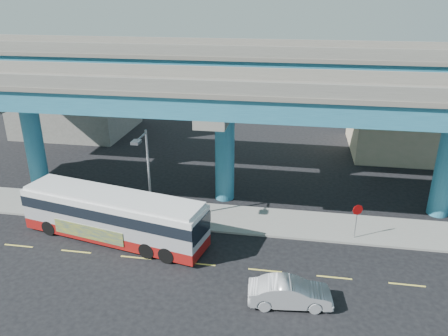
% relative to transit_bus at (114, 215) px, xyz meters
% --- Properties ---
extents(ground, '(120.00, 120.00, 0.00)m').
position_rel_transit_bus_xyz_m(ground, '(6.13, -1.65, -1.79)').
color(ground, black).
rests_on(ground, ground).
extents(sidewalk, '(70.00, 4.00, 0.15)m').
position_rel_transit_bus_xyz_m(sidewalk, '(6.13, 3.85, -1.72)').
color(sidewalk, gray).
rests_on(sidewalk, ground).
extents(lane_markings, '(58.00, 0.12, 0.01)m').
position_rel_transit_bus_xyz_m(lane_markings, '(6.13, -1.95, -1.78)').
color(lane_markings, '#D8C64C').
rests_on(lane_markings, ground).
extents(viaduct, '(52.00, 12.40, 11.70)m').
position_rel_transit_bus_xyz_m(viaduct, '(6.13, 7.45, 7.35)').
color(viaduct, '#216380').
rests_on(viaduct, ground).
extents(building_beige, '(14.00, 10.23, 7.00)m').
position_rel_transit_bus_xyz_m(building_beige, '(24.13, 21.33, 1.72)').
color(building_beige, tan).
rests_on(building_beige, ground).
extents(building_concrete, '(12.00, 10.00, 9.00)m').
position_rel_transit_bus_xyz_m(building_concrete, '(-13.87, 22.35, 2.71)').
color(building_concrete, gray).
rests_on(building_concrete, ground).
extents(transit_bus, '(12.99, 5.29, 3.27)m').
position_rel_transit_bus_xyz_m(transit_bus, '(0.00, 0.00, 0.00)').
color(transit_bus, maroon).
rests_on(transit_bus, ground).
extents(sedan, '(2.47, 4.71, 1.44)m').
position_rel_transit_bus_xyz_m(sedan, '(11.63, -4.70, -1.07)').
color(sedan, '#B3B3B8').
rests_on(sedan, ground).
extents(parked_car, '(1.87, 4.23, 1.41)m').
position_rel_transit_bus_xyz_m(parked_car, '(-3.67, 4.02, -0.93)').
color(parked_car, '#2A292E').
rests_on(parked_car, sidewalk).
extents(street_lamp, '(0.50, 2.27, 6.79)m').
position_rel_transit_bus_xyz_m(street_lamp, '(1.75, 1.82, 2.84)').
color(street_lamp, gray).
rests_on(street_lamp, sidewalk).
extents(stop_sign, '(0.68, 0.32, 2.44)m').
position_rel_transit_bus_xyz_m(stop_sign, '(15.68, 2.53, 0.11)').
color(stop_sign, gray).
rests_on(stop_sign, sidewalk).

